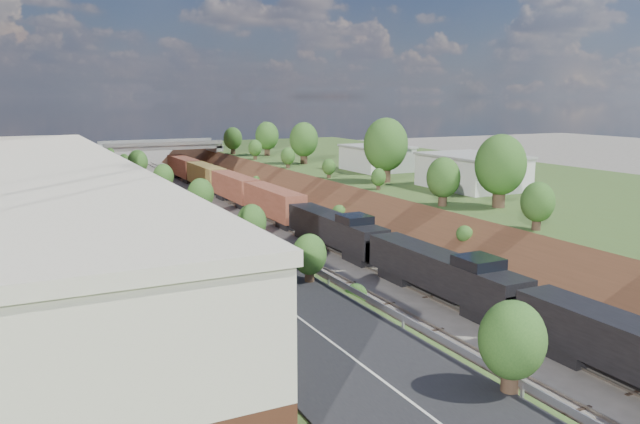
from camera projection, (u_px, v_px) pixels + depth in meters
platform_right at (486, 194)px, 90.08m from camera, size 44.00×180.00×5.00m
embankment_left at (186, 242)px, 71.25m from camera, size 10.00×180.00×10.00m
embankment_right at (353, 225)px, 80.89m from camera, size 10.00×180.00×10.00m
rail_left_track at (255, 234)px, 74.92m from camera, size 1.58×180.00×0.18m
rail_right_track at (294, 230)px, 77.20m from camera, size 1.58×180.00×0.18m
road at (144, 201)px, 68.36m from camera, size 8.00×180.00×0.10m
guardrail at (181, 195)px, 69.89m from camera, size 0.10×171.00×0.70m
commercial_building at (19, 213)px, 42.89m from camera, size 14.30×62.30×7.00m
overpass at (161, 153)px, 129.75m from camera, size 24.50×8.30×7.40m
white_building_near at (472, 173)px, 78.06m from camera, size 9.00×12.00×4.00m
white_building_far at (377, 159)px, 97.24m from camera, size 8.00×10.00×3.60m
tree_right_large at (500, 165)px, 64.21m from camera, size 5.25×5.25×7.61m
tree_left_crest at (352, 268)px, 34.41m from camera, size 2.45×2.45×3.55m
freight_train at (279, 205)px, 81.00m from camera, size 2.96×119.62×4.55m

